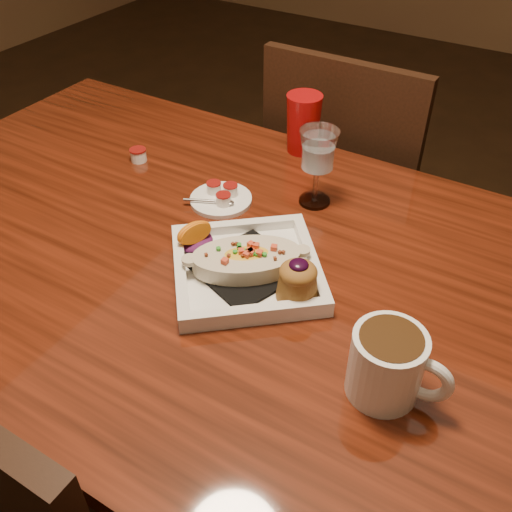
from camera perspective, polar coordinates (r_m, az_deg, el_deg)
The scene contains 9 objects.
floor at distance 1.60m, azimuth -2.65°, elevation -20.87°, with size 7.00×7.00×0.00m, color black.
table at distance 1.08m, azimuth -3.67°, elevation -3.52°, with size 1.50×0.90×0.75m.
chair_far at distance 1.61m, azimuth 9.29°, elevation 5.88°, with size 0.42×0.42×0.93m.
plate at distance 0.94m, azimuth -0.40°, elevation -1.03°, with size 0.34×0.34×0.08m.
coffee_mug at distance 0.78m, azimuth 13.16°, elevation -10.41°, with size 0.14×0.10×0.10m.
goblet at distance 1.09m, azimuth 6.22°, elevation 10.10°, with size 0.07×0.07×0.16m.
saucer at distance 1.13m, azimuth -3.58°, elevation 5.85°, with size 0.12×0.12×0.08m.
creamer_loose at distance 1.29m, azimuth -11.68°, elevation 9.88°, with size 0.04×0.04×0.03m.
red_tumbler at distance 1.29m, azimuth 4.75°, elevation 13.05°, with size 0.08×0.08×0.13m, color #B00C0E.
Camera 1 is at (0.47, -0.63, 1.39)m, focal length 40.00 mm.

